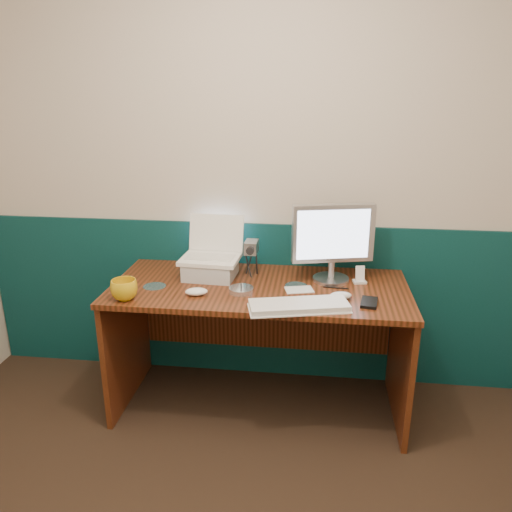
# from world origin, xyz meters

# --- Properties ---
(back_wall) EXTENTS (3.50, 0.04, 2.50)m
(back_wall) POSITION_xyz_m (0.00, 1.75, 1.25)
(back_wall) COLOR beige
(back_wall) RESTS_ON ground
(wainscot) EXTENTS (3.48, 0.02, 1.00)m
(wainscot) POSITION_xyz_m (0.00, 1.74, 0.50)
(wainscot) COLOR #073132
(wainscot) RESTS_ON ground
(desk) EXTENTS (1.60, 0.70, 0.75)m
(desk) POSITION_xyz_m (0.04, 1.38, 0.38)
(desk) COLOR #331909
(desk) RESTS_ON ground
(laptop_riser) EXTENTS (0.29, 0.25, 0.10)m
(laptop_riser) POSITION_xyz_m (-0.25, 1.48, 0.80)
(laptop_riser) COLOR silver
(laptop_riser) RESTS_ON desk
(laptop) EXTENTS (0.33, 0.26, 0.27)m
(laptop) POSITION_xyz_m (-0.25, 1.48, 0.98)
(laptop) COLOR white
(laptop) RESTS_ON laptop_riser
(monitor) EXTENTS (0.46, 0.23, 0.44)m
(monitor) POSITION_xyz_m (0.42, 1.51, 0.97)
(monitor) COLOR #BDBCC1
(monitor) RESTS_ON desk
(keyboard) EXTENTS (0.50, 0.27, 0.03)m
(keyboard) POSITION_xyz_m (0.26, 1.11, 0.76)
(keyboard) COLOR white
(keyboard) RESTS_ON desk
(mouse_right) EXTENTS (0.12, 0.09, 0.04)m
(mouse_right) POSITION_xyz_m (0.47, 1.25, 0.77)
(mouse_right) COLOR silver
(mouse_right) RESTS_ON desk
(mouse_left) EXTENTS (0.13, 0.09, 0.04)m
(mouse_left) POSITION_xyz_m (-0.27, 1.21, 0.77)
(mouse_left) COLOR white
(mouse_left) RESTS_ON desk
(mug) EXTENTS (0.16, 0.16, 0.11)m
(mug) POSITION_xyz_m (-0.62, 1.11, 0.80)
(mug) COLOR gold
(mug) RESTS_ON desk
(camcorder) EXTENTS (0.09, 0.12, 0.19)m
(camcorder) POSITION_xyz_m (-0.03, 1.54, 0.84)
(camcorder) COLOR #A5A5A9
(camcorder) RESTS_ON desk
(cd_spindle) EXTENTS (0.13, 0.13, 0.03)m
(cd_spindle) POSITION_xyz_m (-0.05, 1.28, 0.76)
(cd_spindle) COLOR silver
(cd_spindle) RESTS_ON desk
(cd_loose_a) EXTENTS (0.12, 0.12, 0.00)m
(cd_loose_a) POSITION_xyz_m (-0.52, 1.30, 0.75)
(cd_loose_a) COLOR #B3BDC4
(cd_loose_a) RESTS_ON desk
(cd_loose_b) EXTENTS (0.12, 0.12, 0.00)m
(cd_loose_b) POSITION_xyz_m (0.23, 1.40, 0.75)
(cd_loose_b) COLOR #B1B9C1
(cd_loose_b) RESTS_ON desk
(pen) EXTENTS (0.13, 0.02, 0.01)m
(pen) POSITION_xyz_m (0.45, 1.39, 0.75)
(pen) COLOR black
(pen) RESTS_ON desk
(papers) EXTENTS (0.16, 0.13, 0.00)m
(papers) POSITION_xyz_m (0.25, 1.35, 0.75)
(papers) COLOR silver
(papers) RESTS_ON desk
(dock) EXTENTS (0.08, 0.07, 0.01)m
(dock) POSITION_xyz_m (0.58, 1.49, 0.76)
(dock) COLOR white
(dock) RESTS_ON desk
(music_player) EXTENTS (0.05, 0.03, 0.08)m
(music_player) POSITION_xyz_m (0.58, 1.49, 0.81)
(music_player) COLOR white
(music_player) RESTS_ON dock
(pda) EXTENTS (0.10, 0.14, 0.02)m
(pda) POSITION_xyz_m (0.60, 1.21, 0.76)
(pda) COLOR black
(pda) RESTS_ON desk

